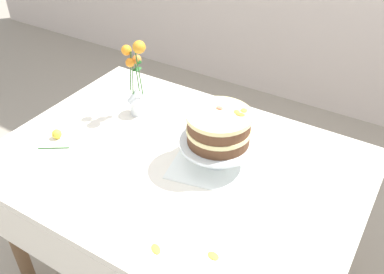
{
  "coord_description": "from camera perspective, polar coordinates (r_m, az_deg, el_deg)",
  "views": [
    {
      "loc": [
        0.71,
        -1.04,
        1.78
      ],
      "look_at": [
        0.05,
        0.02,
        0.86
      ],
      "focal_mm": 39.59,
      "sensor_mm": 36.0,
      "label": 1
    }
  ],
  "objects": [
    {
      "name": "layer_cake",
      "position": [
        1.53,
        3.62,
        1.31
      ],
      "size": [
        0.24,
        0.24,
        0.13
      ],
      "color": "brown",
      "rests_on": "cake_stand"
    },
    {
      "name": "cake_stand",
      "position": [
        1.58,
        3.51,
        -1.02
      ],
      "size": [
        0.29,
        0.29,
        0.1
      ],
      "color": "silver",
      "rests_on": "linen_napkin"
    },
    {
      "name": "loose_petal_1",
      "position": [
        1.32,
        2.9,
        -15.69
      ],
      "size": [
        0.04,
        0.03,
        0.0
      ],
      "primitive_type": "ellipsoid",
      "rotation": [
        0.0,
        0.0,
        2.95
      ],
      "color": "yellow",
      "rests_on": "dining_table"
    },
    {
      "name": "flower_vase",
      "position": [
        1.84,
        -7.52,
        6.96
      ],
      "size": [
        0.12,
        0.09,
        0.36
      ],
      "color": "silver",
      "rests_on": "dining_table"
    },
    {
      "name": "dining_table",
      "position": [
        1.68,
        -2.38,
        -5.95
      ],
      "size": [
        1.4,
        1.0,
        0.74
      ],
      "color": "white",
      "rests_on": "ground"
    },
    {
      "name": "fallen_rose",
      "position": [
        1.82,
        -17.77,
        0.31
      ],
      "size": [
        0.11,
        0.12,
        0.04
      ],
      "color": "#2D6028",
      "rests_on": "dining_table"
    },
    {
      "name": "loose_petal_0",
      "position": [
        1.34,
        -4.88,
        -14.79
      ],
      "size": [
        0.05,
        0.04,
        0.0
      ],
      "primitive_type": "ellipsoid",
      "rotation": [
        0.0,
        0.0,
        2.57
      ],
      "color": "yellow",
      "rests_on": "dining_table"
    },
    {
      "name": "linen_napkin",
      "position": [
        1.63,
        3.41,
        -3.3
      ],
      "size": [
        0.38,
        0.38,
        0.0
      ],
      "primitive_type": "cube",
      "rotation": [
        0.0,
        0.0,
        0.2
      ],
      "color": "white",
      "rests_on": "dining_table"
    }
  ]
}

